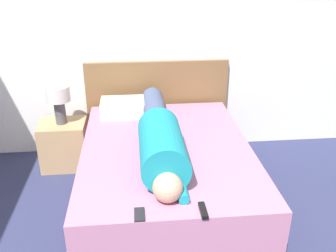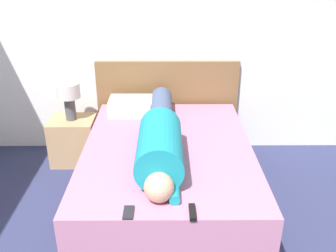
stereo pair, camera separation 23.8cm
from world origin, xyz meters
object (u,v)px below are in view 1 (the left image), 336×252
object	(u,v)px
nightstand	(64,144)
table_lamp	(58,98)
pillow_near_headboard	(127,107)
bed	(166,175)
cell_phone	(139,214)
person_lying	(160,137)
tv_remote	(203,210)

from	to	relation	value
nightstand	table_lamp	size ratio (longest dim) A/B	1.25
pillow_near_headboard	nightstand	bearing A→B (deg)	177.78
bed	pillow_near_headboard	size ratio (longest dim) A/B	3.68
bed	cell_phone	size ratio (longest dim) A/B	14.64
bed	person_lying	xyz separation A→B (m)	(-0.06, -0.12, 0.42)
nightstand	pillow_near_headboard	xyz separation A→B (m)	(0.66, -0.03, 0.39)
tv_remote	pillow_near_headboard	bearing A→B (deg)	106.16
bed	tv_remote	xyz separation A→B (m)	(0.15, -0.89, 0.29)
table_lamp	pillow_near_headboard	xyz separation A→B (m)	(0.66, -0.03, -0.11)
cell_phone	table_lamp	bearing A→B (deg)	114.24
nightstand	tv_remote	xyz separation A→B (m)	(1.12, -1.63, 0.33)
bed	tv_remote	distance (m)	0.95
bed	cell_phone	world-z (taller)	cell_phone
table_lamp	cell_phone	bearing A→B (deg)	-65.76
person_lying	pillow_near_headboard	world-z (taller)	person_lying
pillow_near_headboard	table_lamp	bearing A→B (deg)	177.78
pillow_near_headboard	tv_remote	size ratio (longest dim) A/B	3.44
tv_remote	cell_phone	size ratio (longest dim) A/B	1.15
bed	nightstand	size ratio (longest dim) A/B	3.96
person_lying	nightstand	bearing A→B (deg)	136.88
bed	table_lamp	xyz separation A→B (m)	(-0.98, 0.74, 0.46)
table_lamp	pillow_near_headboard	size ratio (longest dim) A/B	0.75
bed	table_lamp	world-z (taller)	table_lamp
cell_phone	pillow_near_headboard	bearing A→B (deg)	92.60
tv_remote	nightstand	bearing A→B (deg)	124.58
person_lying	bed	bearing A→B (deg)	63.04
pillow_near_headboard	cell_phone	world-z (taller)	pillow_near_headboard
pillow_near_headboard	cell_phone	distance (m)	1.60
bed	nightstand	world-z (taller)	bed
bed	pillow_near_headboard	xyz separation A→B (m)	(-0.32, 0.72, 0.35)
table_lamp	nightstand	bearing A→B (deg)	180.00
person_lying	pillow_near_headboard	size ratio (longest dim) A/B	3.39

